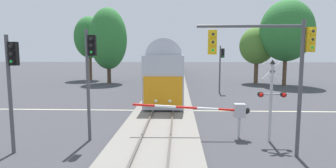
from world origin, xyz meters
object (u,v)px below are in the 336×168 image
at_px(traffic_signal_near_right, 272,55).
at_px(traffic_signal_far_side, 221,61).
at_px(commuter_train, 172,63).
at_px(crossing_signal_mast, 272,92).
at_px(oak_behind_train, 108,39).
at_px(pine_left_background, 90,37).
at_px(maple_right_background, 287,31).
at_px(traffic_signal_near_left, 11,75).
at_px(traffic_signal_median, 90,67).
at_px(crossing_gate_near, 226,111).
at_px(oak_far_right, 257,46).

relative_size(traffic_signal_near_right, traffic_signal_far_side, 1.11).
xyz_separation_m(commuter_train, crossing_signal_mast, (5.65, -33.35, -0.24)).
bearing_deg(oak_behind_train, pine_left_background, 131.68).
distance_m(pine_left_background, maple_right_background, 29.62).
height_order(traffic_signal_near_left, oak_behind_train, oak_behind_train).
distance_m(commuter_train, pine_left_background, 14.23).
xyz_separation_m(traffic_signal_median, traffic_signal_far_side, (9.04, 16.76, -0.26)).
bearing_deg(crossing_gate_near, commuter_train, 96.21).
height_order(pine_left_background, maple_right_background, maple_right_background).
height_order(traffic_signal_near_right, oak_behind_train, oak_behind_train).
relative_size(crossing_gate_near, traffic_signal_near_right, 1.06).
bearing_deg(oak_behind_train, traffic_signal_near_left, -83.86).
bearing_deg(crossing_signal_mast, oak_behind_train, 119.64).
bearing_deg(traffic_signal_far_side, oak_behind_train, 148.21).
bearing_deg(traffic_signal_near_right, oak_behind_train, 116.70).
xyz_separation_m(oak_behind_train, maple_right_background, (24.57, -1.73, 0.91)).
height_order(traffic_signal_far_side, pine_left_background, pine_left_background).
distance_m(traffic_signal_median, traffic_signal_near_right, 8.41).
distance_m(oak_far_right, maple_right_background, 4.41).
height_order(traffic_signal_near_left, traffic_signal_near_right, traffic_signal_near_right).
relative_size(traffic_signal_far_side, pine_left_background, 0.50).
xyz_separation_m(traffic_signal_median, pine_left_background, (-10.09, 30.78, 3.15)).
distance_m(crossing_signal_mast, traffic_signal_far_side, 16.66).
distance_m(oak_behind_train, maple_right_background, 24.65).
distance_m(traffic_signal_near_right, pine_left_background, 37.48).
xyz_separation_m(commuter_train, traffic_signal_far_side, (5.79, -16.72, 0.74)).
relative_size(traffic_signal_near_right, oak_behind_train, 0.53).
distance_m(traffic_signal_near_right, maple_right_background, 28.29).
bearing_deg(pine_left_background, traffic_signal_median, -71.85).
bearing_deg(traffic_signal_far_side, crossing_gate_near, -97.89).
xyz_separation_m(crossing_gate_near, traffic_signal_median, (-6.82, -0.73, 2.31)).
height_order(commuter_train, crossing_signal_mast, commuter_train).
relative_size(commuter_train, traffic_signal_median, 10.63).
height_order(crossing_gate_near, traffic_signal_near_right, traffic_signal_near_right).
bearing_deg(traffic_signal_far_side, traffic_signal_median, -118.34).
distance_m(commuter_train, oak_behind_train, 12.33).
bearing_deg(traffic_signal_near_left, crossing_signal_mast, 9.71).
bearing_deg(crossing_signal_mast, maple_right_background, 67.69).
distance_m(commuter_train, maple_right_background, 18.66).
xyz_separation_m(traffic_signal_median, maple_right_background, (18.79, 24.22, 3.60)).
xyz_separation_m(traffic_signal_near_left, oak_behind_train, (-3.00, 27.82, 2.95)).
relative_size(commuter_train, maple_right_background, 5.19).
bearing_deg(oak_behind_train, oak_far_right, 1.81).
distance_m(crossing_signal_mast, traffic_signal_median, 8.99).
xyz_separation_m(pine_left_background, oak_behind_train, (4.30, -4.83, -0.47)).
bearing_deg(crossing_gate_near, traffic_signal_median, -173.93).
bearing_deg(traffic_signal_median, oak_behind_train, 102.57).
relative_size(traffic_signal_median, pine_left_background, 0.54).
distance_m(commuter_train, oak_far_right, 14.40).
xyz_separation_m(crossing_signal_mast, traffic_signal_far_side, (0.13, 16.63, 0.98)).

